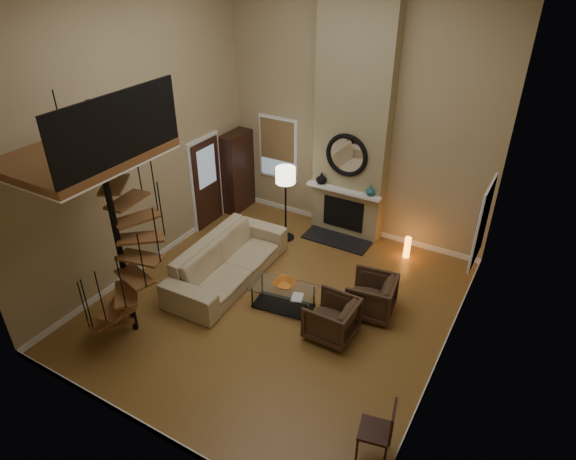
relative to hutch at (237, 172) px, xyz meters
The scene contains 32 objects.
ground 4.07m from the hutch, 44.80° to the right, with size 6.00×6.50×0.01m, color olive.
back_wall 3.37m from the hutch, ahead, with size 6.00×0.02×5.50m, color tan.
front_wall 6.90m from the hutch, 65.05° to the right, with size 6.00×0.02×5.50m, color tan.
left_wall 3.33m from the hutch, 93.89° to the right, with size 0.02×6.50×5.50m, color tan.
right_wall 6.69m from the hutch, 25.65° to the right, with size 0.02×6.50×5.50m, color tan.
baseboard_back 2.98m from the hutch, ahead, with size 6.00×0.02×0.12m, color white.
baseboard_front 6.71m from the hutch, 65.01° to the right, with size 6.00×0.02×0.12m, color white.
baseboard_left 2.93m from the hutch, 93.69° to the right, with size 0.02×6.50×0.12m, color white.
baseboard_right 6.50m from the hutch, 25.69° to the right, with size 0.02×6.50×0.12m, color white.
chimney_breast 3.35m from the hutch, ahead, with size 1.60×0.38×5.50m, color #91835E.
hearth 2.97m from the hutch, ahead, with size 1.50×0.60×0.04m, color black.
firebox 2.84m from the hutch, ahead, with size 0.95×0.02×0.72m, color black.
mantel 2.82m from the hutch, ahead, with size 1.70×0.18×0.06m, color white.
mirror_frame 2.98m from the hutch, ahead, with size 0.94×0.94×0.10m, color black.
mirror_disc 2.98m from the hutch, ahead, with size 0.80×0.80×0.01m, color white.
vase_left 2.29m from the hutch, ahead, with size 0.24×0.24×0.25m, color black.
vase_right 3.43m from the hutch, ahead, with size 0.20×0.20×0.21m, color #185155.
window_back 1.21m from the hutch, 25.37° to the left, with size 1.02×0.06×1.52m.
window_right 5.88m from the hutch, ahead, with size 0.06×1.02×1.52m.
entry_door 1.01m from the hutch, 98.30° to the right, with size 0.10×1.05×2.16m.
loft 5.18m from the hutch, 80.53° to the right, with size 1.70×2.20×1.09m.
spiral_stair 4.77m from the hutch, 77.35° to the right, with size 1.47×1.47×4.06m.
hutch is the anchor object (origin of this frame).
sofa 3.01m from the hutch, 58.96° to the right, with size 2.89×1.13×0.84m, color tan.
armchair_near 4.97m from the hutch, 25.40° to the right, with size 0.80×0.82×0.75m, color #442E1F.
armchair_far 5.13m from the hutch, 36.49° to the right, with size 0.77×0.80×0.73m, color #442E1F.
coffee_table 4.12m from the hutch, 43.57° to the right, with size 1.26×0.76×0.45m.
bowl 4.05m from the hutch, 43.05° to the right, with size 0.40×0.40×0.10m, color orange.
book 4.45m from the hutch, 41.85° to the right, with size 0.19×0.26×0.03m, color gray.
floor_lamp 1.95m from the hutch, 21.20° to the right, with size 0.42×0.42×1.74m.
accent_lamp 4.43m from the hutch, ahead, with size 0.13×0.13×0.47m, color orange.
side_chair 7.35m from the hutch, 40.63° to the right, with size 0.49×0.47×0.91m.
Camera 1 is at (3.80, -6.18, 5.94)m, focal length 31.10 mm.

